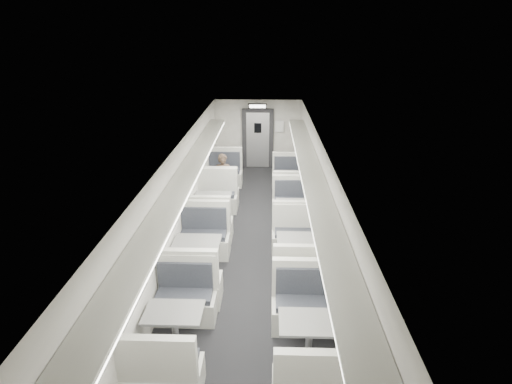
# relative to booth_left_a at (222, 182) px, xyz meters

# --- Properties ---
(room) EXTENTS (3.24, 12.24, 2.64)m
(room) POSITION_rel_booth_left_a_xyz_m (1.00, -3.26, 0.80)
(room) COLOR black
(room) RESTS_ON ground
(booth_left_a) EXTENTS (1.10, 2.23, 1.19)m
(booth_left_a) POSITION_rel_booth_left_a_xyz_m (0.00, 0.00, 0.00)
(booth_left_a) COLOR #B0B1A6
(booth_left_a) RESTS_ON room
(booth_left_b) EXTENTS (1.09, 2.21, 1.18)m
(booth_left_b) POSITION_rel_booth_left_a_xyz_m (0.00, -1.91, -0.00)
(booth_left_b) COLOR #B0B1A6
(booth_left_b) RESTS_ON room
(booth_left_c) EXTENTS (1.11, 2.24, 1.20)m
(booth_left_c) POSITION_rel_booth_left_a_xyz_m (0.00, -4.25, 0.00)
(booth_left_c) COLOR #B0B1A6
(booth_left_c) RESTS_ON room
(booth_left_d) EXTENTS (1.04, 2.11, 1.13)m
(booth_left_d) POSITION_rel_booth_left_a_xyz_m (0.00, -6.29, -0.02)
(booth_left_d) COLOR #B0B1A6
(booth_left_d) RESTS_ON room
(booth_right_a) EXTENTS (0.97, 1.98, 1.06)m
(booth_right_a) POSITION_rel_booth_left_a_xyz_m (2.00, 0.08, -0.05)
(booth_right_a) COLOR #B0B1A6
(booth_right_a) RESTS_ON room
(booth_right_b) EXTENTS (1.00, 2.03, 1.08)m
(booth_right_b) POSITION_rel_booth_left_a_xyz_m (2.00, -2.13, -0.04)
(booth_right_b) COLOR #B0B1A6
(booth_right_b) RESTS_ON room
(booth_right_c) EXTENTS (1.04, 2.10, 1.12)m
(booth_right_c) POSITION_rel_booth_left_a_xyz_m (2.00, -3.97, -0.02)
(booth_right_c) COLOR #B0B1A6
(booth_right_c) RESTS_ON room
(booth_right_d) EXTENTS (1.07, 2.17, 1.16)m
(booth_right_d) POSITION_rel_booth_left_a_xyz_m (2.00, -6.46, -0.01)
(booth_right_d) COLOR #B0B1A6
(booth_right_d) RESTS_ON room
(passenger) EXTENTS (0.57, 0.41, 1.46)m
(passenger) POSITION_rel_booth_left_a_xyz_m (0.14, -0.65, 0.33)
(passenger) COLOR black
(passenger) RESTS_ON room
(window_a) EXTENTS (0.02, 1.18, 0.84)m
(window_a) POSITION_rel_booth_left_a_xyz_m (-0.49, 0.14, 0.95)
(window_a) COLOR black
(window_a) RESTS_ON room
(window_b) EXTENTS (0.02, 1.18, 0.84)m
(window_b) POSITION_rel_booth_left_a_xyz_m (-0.49, -2.06, 0.95)
(window_b) COLOR black
(window_b) RESTS_ON room
(window_c) EXTENTS (0.02, 1.18, 0.84)m
(window_c) POSITION_rel_booth_left_a_xyz_m (-0.49, -4.26, 0.95)
(window_c) COLOR black
(window_c) RESTS_ON room
(window_d) EXTENTS (0.02, 1.18, 0.84)m
(window_d) POSITION_rel_booth_left_a_xyz_m (-0.49, -6.46, 0.95)
(window_d) COLOR black
(window_d) RESTS_ON room
(luggage_rack_left) EXTENTS (0.46, 10.40, 0.09)m
(luggage_rack_left) POSITION_rel_booth_left_a_xyz_m (-0.24, -3.56, 1.52)
(luggage_rack_left) COLOR #B0B1A6
(luggage_rack_left) RESTS_ON room
(luggage_rack_right) EXTENTS (0.46, 10.40, 0.09)m
(luggage_rack_right) POSITION_rel_booth_left_a_xyz_m (2.24, -3.56, 1.52)
(luggage_rack_right) COLOR #B0B1A6
(luggage_rack_right) RESTS_ON room
(vestibule_door) EXTENTS (1.10, 0.13, 2.10)m
(vestibule_door) POSITION_rel_booth_left_a_xyz_m (1.00, 2.67, 0.64)
(vestibule_door) COLOR black
(vestibule_door) RESTS_ON room
(exit_sign) EXTENTS (0.62, 0.12, 0.16)m
(exit_sign) POSITION_rel_booth_left_a_xyz_m (1.00, 2.18, 1.88)
(exit_sign) COLOR black
(exit_sign) RESTS_ON room
(wall_notice) EXTENTS (0.32, 0.02, 0.40)m
(wall_notice) POSITION_rel_booth_left_a_xyz_m (1.75, 2.66, 1.10)
(wall_notice) COLOR silver
(wall_notice) RESTS_ON room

